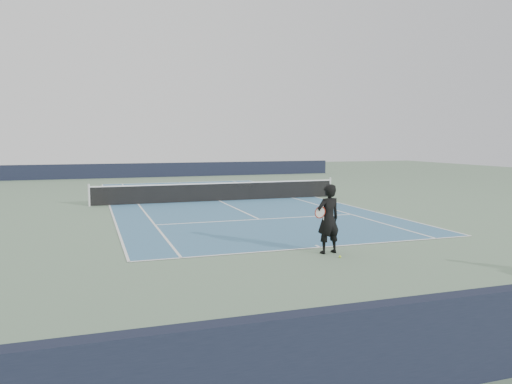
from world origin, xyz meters
name	(u,v)px	position (x,y,z in m)	size (l,w,h in m)	color
ground	(219,201)	(0.00, 0.00, 0.00)	(80.00, 80.00, 0.00)	slate
court_surface	(219,201)	(0.00, 0.00, 0.01)	(10.97, 23.77, 0.01)	#3B6A8C
tennis_net	(219,191)	(0.00, 0.00, 0.50)	(12.90, 0.10, 1.07)	silver
windscreen_far	(167,170)	(0.00, 17.88, 0.60)	(30.00, 0.25, 1.20)	black
tennis_player	(328,219)	(-0.11, -12.59, 0.97)	(0.85, 0.62, 1.95)	black
tennis_ball	(340,257)	(-0.05, -13.19, 0.03)	(0.07, 0.07, 0.07)	#BBDC2D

